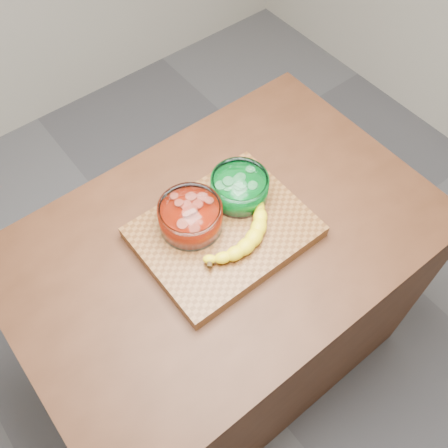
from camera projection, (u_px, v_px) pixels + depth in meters
ground at (224, 349)px, 2.12m from camera, size 3.50×3.50×0.00m
counter at (224, 305)px, 1.75m from camera, size 1.20×0.80×0.90m
cutting_board at (224, 232)px, 1.36m from camera, size 0.45×0.35×0.04m
bowl_red at (191, 217)px, 1.32m from camera, size 0.17×0.17×0.08m
bowl_green at (240, 188)px, 1.37m from camera, size 0.16×0.16×0.07m
banana at (236, 230)px, 1.31m from camera, size 0.28×0.17×0.04m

